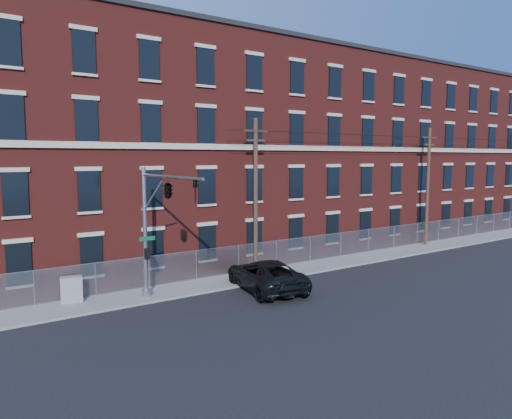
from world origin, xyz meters
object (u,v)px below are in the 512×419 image
at_px(traffic_signal_mast, 162,203).
at_px(utility_cabinet, 72,289).
at_px(pickup_truck, 266,275).
at_px(utility_pole_near, 256,193).

relative_size(traffic_signal_mast, utility_cabinet, 5.19).
bearing_deg(traffic_signal_mast, utility_cabinet, 134.99).
bearing_deg(utility_cabinet, pickup_truck, -6.84).
distance_m(traffic_signal_mast, pickup_truck, 7.78).
bearing_deg(utility_pole_near, pickup_truck, -116.13).
xyz_separation_m(pickup_truck, utility_cabinet, (-9.93, 3.57, -0.08)).
bearing_deg(pickup_truck, utility_cabinet, -8.44).
bearing_deg(utility_pole_near, utility_cabinet, 179.14).
bearing_deg(traffic_signal_mast, utility_pole_near, 23.14).
relative_size(traffic_signal_mast, utility_pole_near, 0.70).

